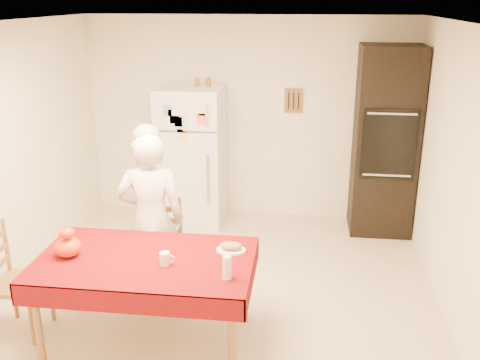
% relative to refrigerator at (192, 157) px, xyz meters
% --- Properties ---
extents(floor, '(4.50, 4.50, 0.00)m').
position_rel_refrigerator_xyz_m(floor, '(0.65, -1.88, -0.85)').
color(floor, '#C9B191').
rests_on(floor, ground).
extents(room_shell, '(4.02, 4.52, 2.51)m').
position_rel_refrigerator_xyz_m(room_shell, '(0.65, -1.88, 0.77)').
color(room_shell, white).
rests_on(room_shell, ground).
extents(refrigerator, '(0.75, 0.74, 1.70)m').
position_rel_refrigerator_xyz_m(refrigerator, '(0.00, 0.00, 0.00)').
color(refrigerator, white).
rests_on(refrigerator, floor).
extents(oven_cabinet, '(0.70, 0.62, 2.20)m').
position_rel_refrigerator_xyz_m(oven_cabinet, '(2.28, 0.05, 0.25)').
color(oven_cabinet, black).
rests_on(oven_cabinet, floor).
extents(dining_table, '(1.70, 1.00, 0.76)m').
position_rel_refrigerator_xyz_m(dining_table, '(0.15, -2.49, -0.16)').
color(dining_table, brown).
rests_on(dining_table, floor).
extents(chair_far, '(0.49, 0.48, 0.95)m').
position_rel_refrigerator_xyz_m(chair_far, '(0.07, -1.78, -0.34)').
color(chair_far, brown).
rests_on(chair_far, floor).
extents(chair_left, '(0.41, 0.43, 0.95)m').
position_rel_refrigerator_xyz_m(chair_left, '(-1.01, -2.48, -0.34)').
color(chair_left, brown).
rests_on(chair_left, floor).
extents(seated_woman, '(0.65, 0.48, 1.63)m').
position_rel_refrigerator_xyz_m(seated_woman, '(0.02, -1.86, -0.04)').
color(seated_woman, silver).
rests_on(seated_woman, floor).
extents(coffee_mug, '(0.08, 0.08, 0.10)m').
position_rel_refrigerator_xyz_m(coffee_mug, '(0.33, -2.57, -0.04)').
color(coffee_mug, silver).
rests_on(coffee_mug, dining_table).
extents(pumpkin_lower, '(0.21, 0.21, 0.15)m').
position_rel_refrigerator_xyz_m(pumpkin_lower, '(-0.46, -2.52, -0.01)').
color(pumpkin_lower, '#DE4E05').
rests_on(pumpkin_lower, dining_table).
extents(pumpkin_upper, '(0.12, 0.12, 0.09)m').
position_rel_refrigerator_xyz_m(pumpkin_upper, '(-0.46, -2.52, 0.11)').
color(pumpkin_upper, '#D15A04').
rests_on(pumpkin_upper, pumpkin_lower).
extents(wine_glass, '(0.07, 0.07, 0.18)m').
position_rel_refrigerator_xyz_m(wine_glass, '(0.83, -2.71, -0.00)').
color(wine_glass, silver).
rests_on(wine_glass, dining_table).
extents(bread_plate, '(0.24, 0.24, 0.02)m').
position_rel_refrigerator_xyz_m(bread_plate, '(0.80, -2.29, -0.08)').
color(bread_plate, white).
rests_on(bread_plate, dining_table).
extents(bread_loaf, '(0.18, 0.10, 0.06)m').
position_rel_refrigerator_xyz_m(bread_loaf, '(0.80, -2.29, -0.04)').
color(bread_loaf, '#9B7B4C').
rests_on(bread_loaf, bread_plate).
extents(spice_jar_left, '(0.05, 0.05, 0.10)m').
position_rel_refrigerator_xyz_m(spice_jar_left, '(0.08, 0.05, 0.90)').
color(spice_jar_left, '#94541A').
rests_on(spice_jar_left, refrigerator).
extents(spice_jar_mid, '(0.05, 0.05, 0.10)m').
position_rel_refrigerator_xyz_m(spice_jar_mid, '(0.20, 0.05, 0.90)').
color(spice_jar_mid, brown).
rests_on(spice_jar_mid, refrigerator).
extents(spice_jar_right, '(0.05, 0.05, 0.10)m').
position_rel_refrigerator_xyz_m(spice_jar_right, '(0.21, 0.05, 0.90)').
color(spice_jar_right, brown).
rests_on(spice_jar_right, refrigerator).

